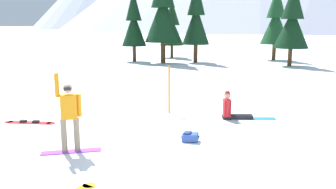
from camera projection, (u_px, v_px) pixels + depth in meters
ground_plane at (165, 161)px, 8.63m from camera, size 800.00×800.00×0.00m
snowboarder_foreground at (69, 115)px, 9.02m from camera, size 1.50×0.91×2.07m
snowboarder_midground at (232, 109)px, 12.38m from camera, size 1.86×0.81×1.00m
loose_snowboard_near_left at (30, 122)px, 11.90m from camera, size 1.77×0.49×0.09m
backpack_blue at (190, 137)px, 10.01m from camera, size 0.53×0.33×0.29m
trail_marker_pole at (169, 89)px, 13.13m from camera, size 0.06×0.06×1.77m
pine_tree_tall at (196, 17)px, 29.89m from camera, size 2.31×2.31×7.02m
pine_tree_slender at (163, 10)px, 29.13m from camera, size 3.02×3.02×8.06m
pine_tree_short at (292, 21)px, 27.29m from camera, size 2.65×2.65×6.39m
pine_tree_broad at (276, 20)px, 31.86m from camera, size 2.61×2.61×6.68m
pine_tree_young at (134, 22)px, 30.64m from camera, size 2.13×2.13×6.22m
pine_tree_leaning at (172, 26)px, 34.42m from camera, size 2.34×2.34×5.53m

